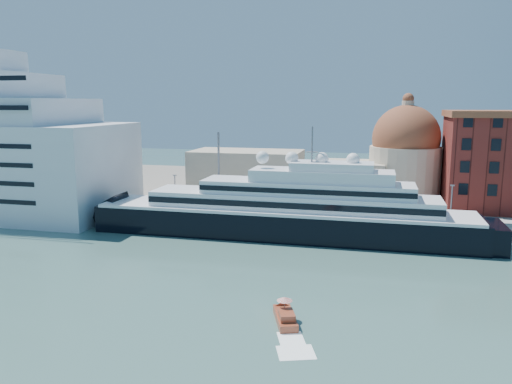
# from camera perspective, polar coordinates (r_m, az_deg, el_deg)

# --- Properties ---
(ground) EXTENTS (400.00, 400.00, 0.00)m
(ground) POSITION_cam_1_polar(r_m,az_deg,el_deg) (80.75, 2.25, -9.40)
(ground) COLOR #37605C
(ground) RESTS_ON ground
(quay) EXTENTS (180.00, 10.00, 2.50)m
(quay) POSITION_cam_1_polar(r_m,az_deg,el_deg) (112.61, 5.70, -3.11)
(quay) COLOR gray
(quay) RESTS_ON ground
(land) EXTENTS (260.00, 72.00, 2.00)m
(land) POSITION_cam_1_polar(r_m,az_deg,el_deg) (152.58, 7.87, 0.26)
(land) COLOR slate
(land) RESTS_ON ground
(quay_fence) EXTENTS (180.00, 0.10, 1.20)m
(quay_fence) POSITION_cam_1_polar(r_m,az_deg,el_deg) (107.85, 5.38, -2.69)
(quay_fence) COLOR slate
(quay_fence) RESTS_ON quay
(superyacht) EXTENTS (87.87, 12.18, 26.26)m
(superyacht) POSITION_cam_1_polar(r_m,az_deg,el_deg) (102.30, 1.60, -2.53)
(superyacht) COLOR black
(superyacht) RESTS_ON ground
(service_barge) EXTENTS (12.34, 5.91, 2.66)m
(service_barge) POSITION_cam_1_polar(r_m,az_deg,el_deg) (119.00, -20.58, -3.24)
(service_barge) COLOR white
(service_barge) RESTS_ON ground
(water_taxi) EXTENTS (4.33, 7.11, 3.20)m
(water_taxi) POSITION_cam_1_polar(r_m,az_deg,el_deg) (64.14, 3.38, -14.03)
(water_taxi) COLOR maroon
(water_taxi) RESTS_ON ground
(church) EXTENTS (66.00, 18.00, 25.50)m
(church) POSITION_cam_1_polar(r_m,az_deg,el_deg) (133.56, 9.93, 3.10)
(church) COLOR beige
(church) RESTS_ON land
(lamp_posts) EXTENTS (120.80, 2.40, 18.00)m
(lamp_posts) POSITION_cam_1_polar(r_m,az_deg,el_deg) (111.70, -0.79, 1.32)
(lamp_posts) COLOR slate
(lamp_posts) RESTS_ON quay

